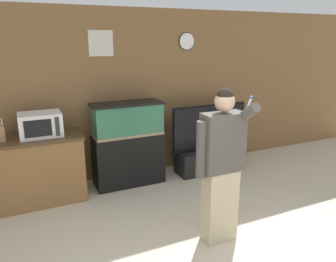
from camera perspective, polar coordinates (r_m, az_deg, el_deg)
wall_back_paneled at (r=5.16m, az=-7.47°, el=6.20°), size 10.00×0.08×2.60m
counter_island at (r=4.74m, az=-22.36°, el=-6.39°), size 1.31×0.58×0.92m
microwave at (r=4.59m, az=-21.34°, el=1.07°), size 0.53×0.39×0.31m
aquarium_on_stand at (r=4.94m, az=-6.96°, el=-2.24°), size 1.04×0.42×1.26m
tv_on_stand at (r=5.51m, az=7.12°, el=-3.63°), size 1.34×0.40×1.13m
person_standing at (r=3.47m, az=9.21°, el=-5.90°), size 0.53×0.40×1.69m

